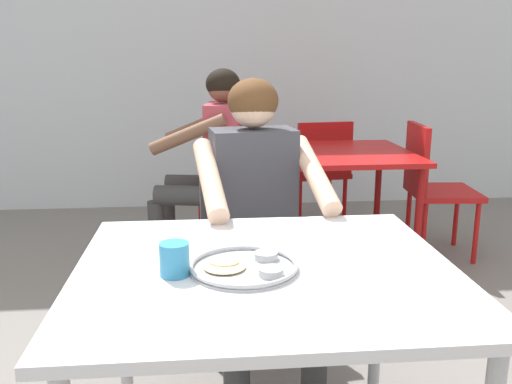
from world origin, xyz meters
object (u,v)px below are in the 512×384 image
drinking_cup (174,258)px  diner_foreground (258,203)px  table_foreground (266,290)px  thali_tray (245,266)px  chair_red_left (242,185)px  patron_background (209,152)px  table_background_red (336,164)px  chair_red_far (319,167)px  chair_foreground (249,241)px  chair_red_right (431,181)px

drinking_cup → diner_foreground: size_ratio=0.07×
table_foreground → thali_tray: thali_tray is taller
chair_red_left → patron_background: bearing=175.4°
table_background_red → table_foreground: bearing=-109.1°
table_foreground → chair_red_far: chair_red_far is taller
chair_foreground → table_background_red: size_ratio=0.90×
patron_background → table_background_red: bearing=-1.0°
drinking_cup → chair_red_right: bearing=52.0°
chair_foreground → chair_red_far: size_ratio=0.99×
chair_red_left → chair_red_far: bearing=47.1°
chair_red_right → diner_foreground: bearing=-135.4°
chair_red_right → patron_background: bearing=-178.1°
patron_background → chair_foreground: bearing=-80.6°
table_background_red → patron_background: bearing=179.0°
thali_tray → chair_red_right: (1.37, 1.97, -0.24)m
thali_tray → drinking_cup: drinking_cup is taller
diner_foreground → chair_red_far: size_ratio=1.46×
table_foreground → thali_tray: size_ratio=3.52×
thali_tray → chair_red_left: (0.12, 1.91, -0.22)m
drinking_cup → table_background_red: bearing=65.0°
chair_foreground → table_background_red: chair_foreground is taller
chair_red_far → diner_foreground: bearing=-109.2°
drinking_cup → chair_foreground: 1.04m
drinking_cup → chair_red_far: bearing=70.1°
table_foreground → chair_red_far: bearing=74.9°
chair_foreground → chair_red_far: bearing=67.9°
chair_red_left → chair_red_right: size_ratio=1.03×
drinking_cup → table_background_red: (0.90, 1.93, -0.14)m
drinking_cup → chair_red_left: bearing=80.8°
thali_tray → diner_foreground: size_ratio=0.25×
chair_red_left → chair_red_far: chair_red_left is taller
table_background_red → patron_background: patron_background is taller
drinking_cup → chair_foreground: bearing=74.1°
diner_foreground → table_background_red: diner_foreground is taller
patron_background → chair_red_far: bearing=38.5°
drinking_cup → patron_background: 1.95m
chair_red_right → drinking_cup: bearing=-128.0°
table_foreground → diner_foreground: diner_foreground is taller
table_foreground → chair_foreground: bearing=88.4°
chair_foreground → patron_background: size_ratio=0.68×
table_foreground → diner_foreground: bearing=86.2°
table_foreground → table_background_red: (0.65, 1.89, -0.02)m
table_foreground → chair_red_far: 2.66m
drinking_cup → diner_foreground: bearing=68.5°
chair_foreground → drinking_cup: bearing=-105.9°
table_background_red → chair_red_far: chair_red_far is taller
table_foreground → patron_background: patron_background is taller
chair_foreground → diner_foreground: 0.32m
chair_red_right → table_background_red: bearing=-174.5°
chair_foreground → diner_foreground: (0.02, -0.22, 0.24)m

